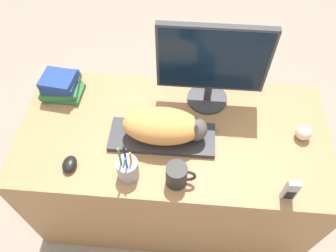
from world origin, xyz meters
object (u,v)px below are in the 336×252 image
object	(u,v)px
cat	(166,126)
coffee_mug	(177,175)
baseball	(304,133)
book_stack	(61,85)
monitor	(212,63)
phone	(290,191)
computer_mouse	(69,164)
keyboard	(162,137)
pen_cup	(128,168)

from	to	relation	value
cat	coffee_mug	bearing A→B (deg)	-72.91
baseball	book_stack	distance (m)	1.15
cat	monitor	distance (m)	0.34
phone	computer_mouse	bearing A→B (deg)	175.60
cat	computer_mouse	distance (m)	0.43
keyboard	monitor	xyz separation A→B (m)	(0.20, 0.25, 0.23)
monitor	book_stack	distance (m)	0.74
computer_mouse	phone	bearing A→B (deg)	-4.40
baseball	book_stack	size ratio (longest dim) A/B	0.34
keyboard	baseball	distance (m)	0.63
monitor	pen_cup	world-z (taller)	monitor
monitor	phone	world-z (taller)	monitor
keyboard	coffee_mug	bearing A→B (deg)	-68.79
coffee_mug	phone	xyz separation A→B (m)	(0.44, -0.04, 0.01)
keyboard	pen_cup	distance (m)	0.23
coffee_mug	keyboard	bearing A→B (deg)	111.21
monitor	book_stack	size ratio (longest dim) A/B	2.36
keyboard	pen_cup	xyz separation A→B (m)	(-0.12, -0.19, 0.04)
monitor	baseball	distance (m)	0.51
cat	coffee_mug	size ratio (longest dim) A/B	2.97
keyboard	book_stack	distance (m)	0.57
cat	pen_cup	world-z (taller)	pen_cup
coffee_mug	monitor	bearing A→B (deg)	75.33
baseball	monitor	bearing A→B (deg)	156.41
coffee_mug	phone	distance (m)	0.44
coffee_mug	baseball	bearing A→B (deg)	26.01
monitor	pen_cup	size ratio (longest dim) A/B	2.33
monitor	computer_mouse	size ratio (longest dim) A/B	5.89
keyboard	phone	distance (m)	0.57
keyboard	cat	bearing A→B (deg)	0.00
cat	book_stack	size ratio (longest dim) A/B	1.77
cat	book_stack	distance (m)	0.58
pen_cup	book_stack	bearing A→B (deg)	132.74
coffee_mug	book_stack	world-z (taller)	book_stack
cat	coffee_mug	world-z (taller)	cat
keyboard	book_stack	size ratio (longest dim) A/B	2.28
baseball	book_stack	world-z (taller)	book_stack
book_stack	phone	bearing A→B (deg)	-24.76
computer_mouse	book_stack	bearing A→B (deg)	109.15
keyboard	coffee_mug	distance (m)	0.22
cat	coffee_mug	xyz separation A→B (m)	(0.06, -0.21, -0.04)
pen_cup	computer_mouse	bearing A→B (deg)	175.83
keyboard	coffee_mug	xyz separation A→B (m)	(0.08, -0.21, 0.04)
keyboard	book_stack	bearing A→B (deg)	155.57
pen_cup	baseball	xyz separation A→B (m)	(0.74, 0.25, -0.02)
computer_mouse	phone	size ratio (longest dim) A/B	0.66
coffee_mug	computer_mouse	bearing A→B (deg)	175.87
baseball	keyboard	bearing A→B (deg)	-174.54
computer_mouse	pen_cup	world-z (taller)	pen_cup
coffee_mug	baseball	world-z (taller)	coffee_mug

